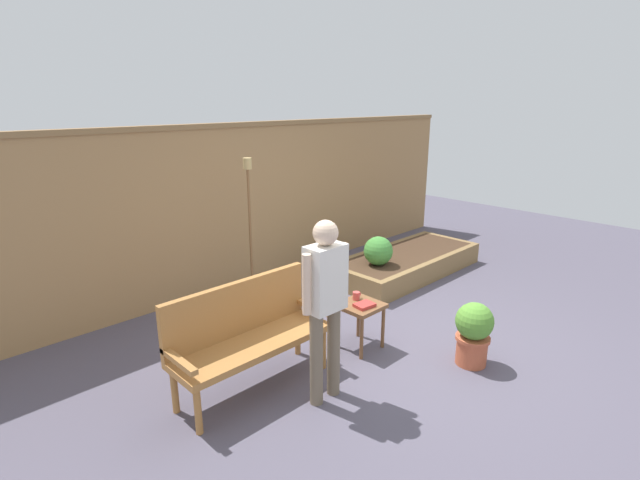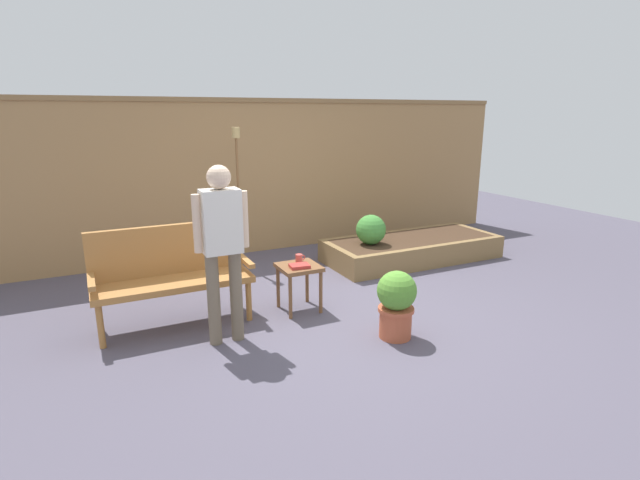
% 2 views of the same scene
% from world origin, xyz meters
% --- Properties ---
extents(ground_plane, '(14.00, 14.00, 0.00)m').
position_xyz_m(ground_plane, '(0.00, 0.00, 0.00)').
color(ground_plane, '#514C5B').
extents(fence_back, '(8.40, 0.14, 2.16)m').
position_xyz_m(fence_back, '(0.00, 2.60, 1.09)').
color(fence_back, '#A37A4C').
rests_on(fence_back, ground_plane).
extents(garden_bench, '(1.44, 0.48, 0.94)m').
position_xyz_m(garden_bench, '(-1.52, 0.55, 0.54)').
color(garden_bench, '#A87038').
rests_on(garden_bench, ground_plane).
extents(side_table, '(0.40, 0.40, 0.48)m').
position_xyz_m(side_table, '(-0.32, 0.29, 0.40)').
color(side_table, brown).
rests_on(side_table, ground_plane).
extents(cup_on_table, '(0.11, 0.07, 0.08)m').
position_xyz_m(cup_on_table, '(-0.27, 0.39, 0.52)').
color(cup_on_table, '#CC4C47').
rests_on(cup_on_table, side_table).
extents(book_on_table, '(0.21, 0.17, 0.03)m').
position_xyz_m(book_on_table, '(-0.34, 0.22, 0.50)').
color(book_on_table, '#B2332D').
rests_on(book_on_table, side_table).
extents(potted_boxwood, '(0.35, 0.35, 0.62)m').
position_xyz_m(potted_boxwood, '(0.21, -0.66, 0.34)').
color(potted_boxwood, '#B75638').
rests_on(potted_boxwood, ground_plane).
extents(raised_planter_bed, '(2.40, 1.00, 0.30)m').
position_xyz_m(raised_planter_bed, '(1.79, 1.25, 0.15)').
color(raised_planter_bed, olive).
rests_on(raised_planter_bed, ground_plane).
extents(shrub_near_bench, '(0.39, 0.39, 0.39)m').
position_xyz_m(shrub_near_bench, '(1.11, 1.22, 0.49)').
color(shrub_near_bench, brown).
rests_on(shrub_near_bench, raised_planter_bed).
extents(tiki_torch, '(0.10, 0.10, 1.79)m').
position_xyz_m(tiki_torch, '(-0.42, 1.98, 1.22)').
color(tiki_torch, brown).
rests_on(tiki_torch, ground_plane).
extents(person_by_bench, '(0.47, 0.20, 1.56)m').
position_xyz_m(person_by_bench, '(-1.18, -0.07, 0.93)').
color(person_by_bench, '#70604C').
rests_on(person_by_bench, ground_plane).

